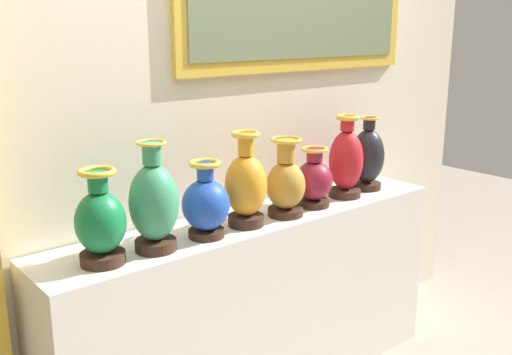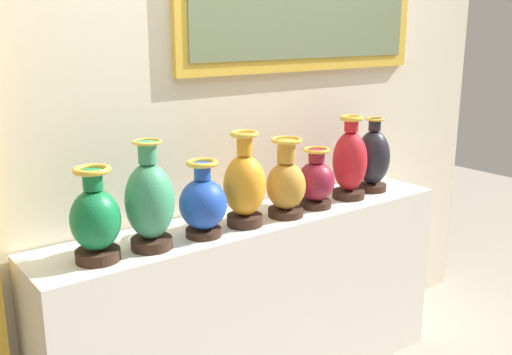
# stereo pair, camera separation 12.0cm
# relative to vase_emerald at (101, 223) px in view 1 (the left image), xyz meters

# --- Properties ---
(display_shelf) EXTENTS (1.98, 0.38, 0.86)m
(display_shelf) POSITION_rel_vase_emerald_xyz_m (0.75, 0.05, -0.58)
(display_shelf) COLOR silver
(display_shelf) RESTS_ON ground_plane
(back_wall) EXTENTS (3.49, 0.14, 2.69)m
(back_wall) POSITION_rel_vase_emerald_xyz_m (0.76, 0.30, 0.34)
(back_wall) COLOR beige
(back_wall) RESTS_ON ground_plane
(vase_emerald) EXTENTS (0.18, 0.18, 0.34)m
(vase_emerald) POSITION_rel_vase_emerald_xyz_m (0.00, 0.00, 0.00)
(vase_emerald) COLOR #382319
(vase_emerald) RESTS_ON display_shelf
(vase_jade) EXTENTS (0.18, 0.18, 0.41)m
(vase_jade) POSITION_rel_vase_emerald_xyz_m (0.21, -0.01, 0.03)
(vase_jade) COLOR #382319
(vase_jade) RESTS_ON display_shelf
(vase_sapphire) EXTENTS (0.19, 0.19, 0.31)m
(vase_sapphire) POSITION_rel_vase_emerald_xyz_m (0.44, -0.01, -0.01)
(vase_sapphire) COLOR #382319
(vase_sapphire) RESTS_ON display_shelf
(vase_amber) EXTENTS (0.18, 0.18, 0.40)m
(vase_amber) POSITION_rel_vase_emerald_xyz_m (0.64, -0.00, 0.02)
(vase_amber) COLOR #382319
(vase_amber) RESTS_ON display_shelf
(vase_ochre) EXTENTS (0.17, 0.17, 0.35)m
(vase_ochre) POSITION_rel_vase_emerald_xyz_m (0.86, -0.01, -0.00)
(vase_ochre) COLOR #382319
(vase_ochre) RESTS_ON display_shelf
(vase_burgundy) EXTENTS (0.17, 0.17, 0.28)m
(vase_burgundy) POSITION_rel_vase_emerald_xyz_m (1.06, 0.01, -0.03)
(vase_burgundy) COLOR #382319
(vase_burgundy) RESTS_ON display_shelf
(vase_crimson) EXTENTS (0.17, 0.17, 0.40)m
(vase_crimson) POSITION_rel_vase_emerald_xyz_m (1.29, 0.02, 0.03)
(vase_crimson) COLOR #382319
(vase_crimson) RESTS_ON display_shelf
(vase_onyx) EXTENTS (0.17, 0.17, 0.37)m
(vase_onyx) POSITION_rel_vase_emerald_xyz_m (1.48, 0.04, 0.02)
(vase_onyx) COLOR #382319
(vase_onyx) RESTS_ON display_shelf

